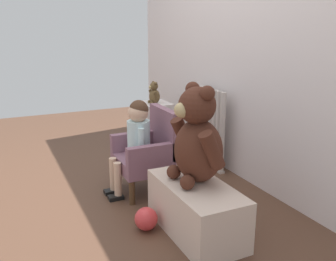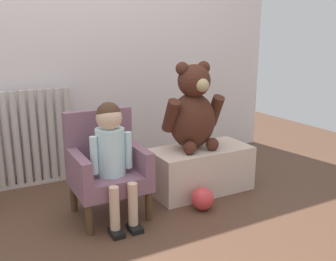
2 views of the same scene
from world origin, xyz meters
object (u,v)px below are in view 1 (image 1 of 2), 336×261
toy_ball (146,219)px  child_figure (136,134)px  radiator (207,127)px  low_bench (196,209)px  small_dresser (155,127)px  child_armchair (149,152)px  small_teddy_bear (154,94)px  large_teddy_bear (197,140)px

toy_ball → child_figure: bearing=165.3°
radiator → low_bench: radiator is taller
small_dresser → child_figure: size_ratio=0.70×
child_armchair → radiator: bearing=113.9°
child_figure → small_teddy_bear: (-0.81, 0.50, 0.13)m
low_bench → small_teddy_bear: size_ratio=3.27×
child_figure → large_teddy_bear: size_ratio=1.20×
toy_ball → child_armchair: bearing=155.3°
child_armchair → small_teddy_bear: small_teddy_bear is taller
radiator → small_teddy_bear: (-0.51, -0.30, 0.25)m
child_armchair → large_teddy_bear: (0.65, 0.04, 0.27)m
small_dresser → toy_ball: small_dresser is taller
radiator → large_teddy_bear: bearing=-34.1°
child_armchair → low_bench: 0.72m
child_armchair → child_figure: (-0.00, -0.11, 0.15)m
child_armchair → child_figure: child_figure is taller
child_figure → small_teddy_bear: bearing=148.5°
large_teddy_bear → toy_ball: size_ratio=4.11×
small_teddy_bear → toy_ball: (1.36, -0.64, -0.53)m
small_dresser → toy_ball: size_ratio=3.45×
large_teddy_bear → toy_ball: 0.60m
large_teddy_bear → small_teddy_bear: bearing=166.7°
small_dresser → toy_ball: (1.39, -0.66, -0.18)m
low_bench → small_teddy_bear: small_teddy_bear is taller
child_armchair → small_teddy_bear: size_ratio=2.95×
child_armchair → large_teddy_bear: large_teddy_bear is taller
small_dresser → low_bench: bearing=-14.2°
small_dresser → low_bench: size_ratio=0.71×
child_armchair → large_teddy_bear: size_ratio=1.06×
small_dresser → large_teddy_bear: large_teddy_bear is taller
radiator → small_dresser: radiator is taller
large_teddy_bear → radiator: bearing=145.9°
small_teddy_bear → child_figure: bearing=-31.5°
low_bench → toy_ball: bearing=-120.6°
small_dresser → toy_ball: 1.55m
radiator → small_teddy_bear: bearing=-149.3°
low_bench → radiator: bearing=146.2°
radiator → child_figure: (0.31, -0.80, 0.11)m
small_dresser → child_figure: (0.84, -0.51, 0.21)m
small_dresser → child_armchair: size_ratio=0.79×
small_teddy_bear → toy_ball: small_teddy_bear is taller
large_teddy_bear → small_teddy_bear: large_teddy_bear is taller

